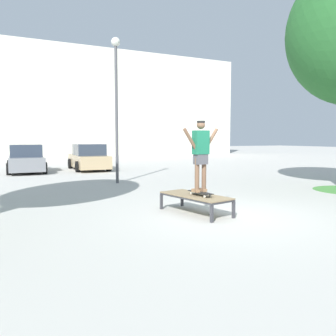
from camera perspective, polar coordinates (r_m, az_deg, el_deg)
name	(u,v)px	position (r m, az deg, el deg)	size (l,w,h in m)	color
ground_plane	(226,216)	(8.43, 9.44, -7.75)	(120.00, 120.00, 0.00)	#B7B5AD
building_facade	(33,101)	(36.60, -21.12, 10.13)	(43.59, 4.00, 10.77)	silver
skate_box	(195,197)	(8.56, 4.48, -4.68)	(1.11, 2.01, 0.46)	#38383D
skateboard	(200,193)	(8.41, 5.30, -4.01)	(0.25, 0.81, 0.09)	black
skater	(201,151)	(8.31, 5.35, 2.78)	(1.00, 0.30, 1.69)	brown
car_grey	(26,159)	(20.33, -22.16, 1.30)	(2.07, 4.27, 1.50)	slate
car_tan	(89,158)	(20.80, -12.81, 1.61)	(2.04, 4.26, 1.50)	tan
light_post	(116,88)	(14.53, -8.45, 12.71)	(0.36, 0.36, 5.83)	#4C4C51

